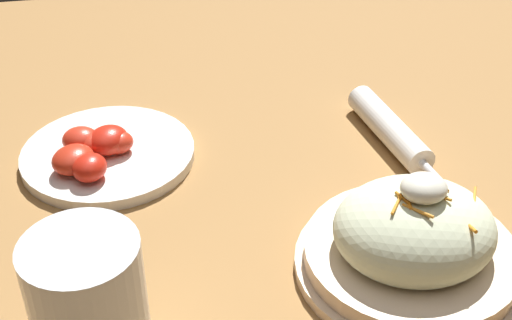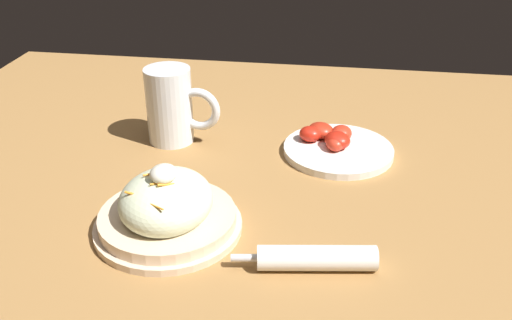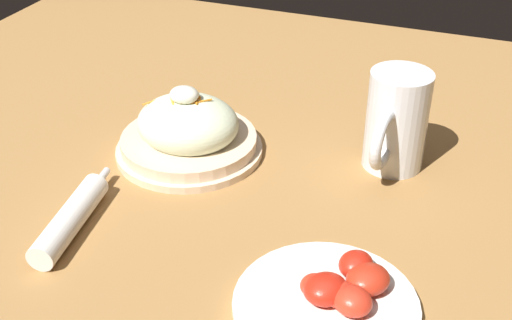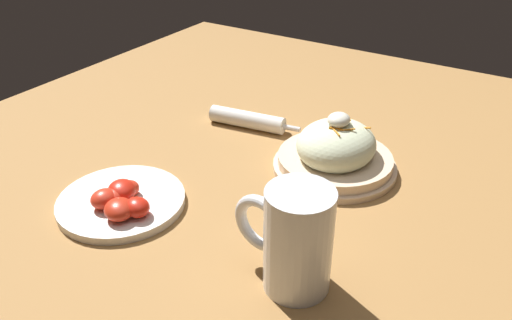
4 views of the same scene
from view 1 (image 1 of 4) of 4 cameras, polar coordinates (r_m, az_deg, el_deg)
ground_plane at (r=0.74m, az=5.52°, el=-5.78°), size 1.43×1.43×0.00m
salad_plate at (r=0.69m, az=12.63°, el=-6.51°), size 0.22×0.22×0.11m
napkin_roll at (r=0.88m, az=10.84°, el=2.53°), size 0.06×0.20×0.04m
tomato_plate at (r=0.85m, az=-12.36°, el=0.67°), size 0.21×0.21×0.04m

